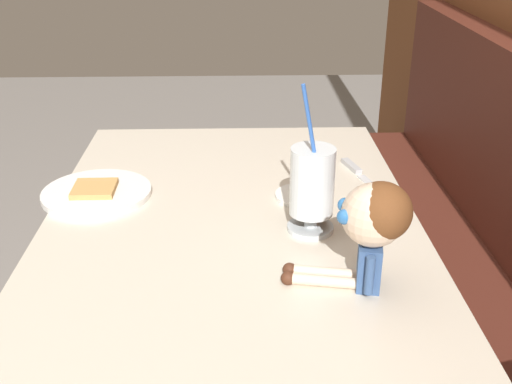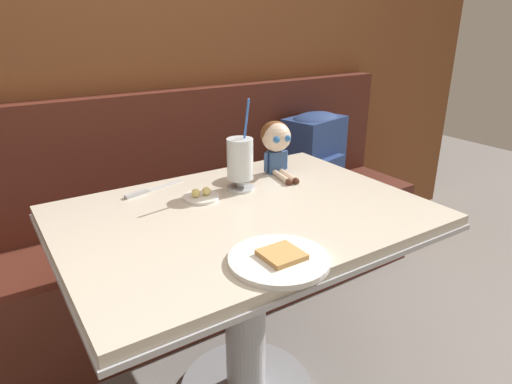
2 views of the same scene
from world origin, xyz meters
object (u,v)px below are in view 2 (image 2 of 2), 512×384
at_px(butter_knife, 145,191).
at_px(seated_doll, 276,140).
at_px(toast_plate, 279,259).
at_px(butter_saucer, 201,196).
at_px(milkshake_glass, 240,161).
at_px(backpack, 315,151).

height_order(butter_knife, seated_doll, seated_doll).
bearing_deg(toast_plate, butter_saucer, 87.07).
relative_size(milkshake_glass, seated_doll, 1.39).
xyz_separation_m(butter_knife, seated_doll, (0.50, -0.07, 0.12)).
height_order(butter_saucer, backpack, backpack).
relative_size(milkshake_glass, butter_saucer, 2.62).
bearing_deg(butter_saucer, butter_knife, 131.52).
distance_m(milkshake_glass, butter_knife, 0.34).
bearing_deg(butter_saucer, milkshake_glass, 1.68).
relative_size(butter_knife, backpack, 0.57).
bearing_deg(milkshake_glass, butter_knife, 152.73).
xyz_separation_m(milkshake_glass, seated_doll, (0.21, 0.08, 0.03)).
height_order(milkshake_glass, backpack, milkshake_glass).
height_order(seated_doll, backpack, seated_doll).
xyz_separation_m(toast_plate, butter_saucer, (0.02, 0.47, 0.00)).
distance_m(butter_saucer, butter_knife, 0.21).
xyz_separation_m(butter_knife, backpack, (1.00, 0.29, -0.09)).
bearing_deg(butter_knife, toast_plate, -79.80).
relative_size(milkshake_glass, butter_knife, 1.36).
relative_size(seated_doll, backpack, 0.56).
relative_size(toast_plate, milkshake_glass, 0.79).
bearing_deg(seated_doll, milkshake_glass, -159.06).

